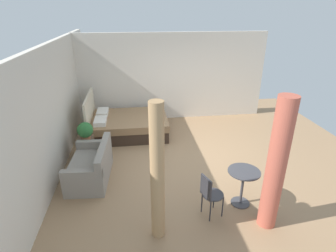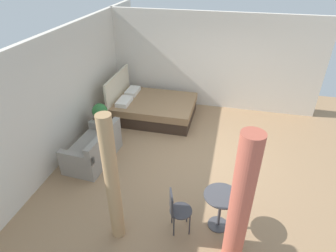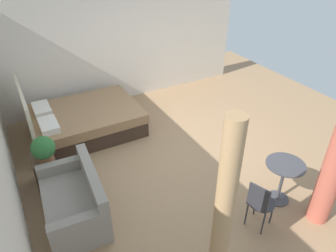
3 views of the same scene
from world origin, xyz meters
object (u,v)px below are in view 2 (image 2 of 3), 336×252
at_px(nightstand, 102,127).
at_px(cafe_chair_near_window, 176,208).
at_px(vase, 102,112).
at_px(couch, 94,150).
at_px(balcony_table, 221,205).
at_px(bed, 152,108).
at_px(potted_plant, 100,112).

relative_size(nightstand, cafe_chair_near_window, 0.61).
bearing_deg(vase, couch, -165.65).
xyz_separation_m(balcony_table, cafe_chair_near_window, (-0.25, 0.70, 0.00)).
relative_size(couch, balcony_table, 2.00).
distance_m(bed, vase, 1.54).
relative_size(potted_plant, balcony_table, 0.63).
relative_size(nightstand, balcony_table, 0.71).
bearing_deg(nightstand, bed, -38.49).
relative_size(bed, potted_plant, 4.85).
bearing_deg(nightstand, couch, -165.70).
bearing_deg(balcony_table, potted_plant, 56.15).
bearing_deg(vase, potted_plant, -160.53).
height_order(couch, balcony_table, couch).
xyz_separation_m(bed, couch, (-2.21, 0.73, -0.01)).
relative_size(couch, nightstand, 2.81).
distance_m(nightstand, potted_plant, 0.52).
distance_m(balcony_table, cafe_chair_near_window, 0.74).
bearing_deg(couch, potted_plant, 13.03).
height_order(bed, cafe_chair_near_window, bed).
height_order(potted_plant, cafe_chair_near_window, potted_plant).
distance_m(bed, balcony_table, 4.05).
distance_m(bed, potted_plant, 1.70).
distance_m(nightstand, vase, 0.38).
xyz_separation_m(nightstand, potted_plant, (-0.10, -0.05, 0.51)).
height_order(couch, potted_plant, potted_plant).
relative_size(bed, vase, 10.82).
relative_size(couch, vase, 7.07).
relative_size(couch, potted_plant, 3.17).
bearing_deg(cafe_chair_near_window, nightstand, 45.27).
distance_m(couch, vase, 1.18).
height_order(bed, nightstand, bed).
bearing_deg(bed, couch, 161.71).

